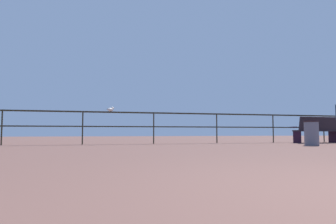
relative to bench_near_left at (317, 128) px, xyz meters
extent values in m
cube|color=black|center=(-6.20, 0.80, 0.54)|extent=(19.35, 0.05, 0.05)
cube|color=black|center=(-6.20, 0.80, 0.05)|extent=(19.35, 0.04, 0.04)
cylinder|color=black|center=(-11.03, 0.80, -0.01)|extent=(0.04, 0.04, 1.09)
cylinder|color=black|center=(-8.62, 0.80, -0.01)|extent=(0.04, 0.04, 1.09)
cylinder|color=black|center=(-6.20, 0.80, -0.01)|extent=(0.04, 0.04, 1.09)
cylinder|color=black|center=(-3.78, 0.80, -0.01)|extent=(0.04, 0.04, 1.09)
cylinder|color=black|center=(-1.36, 0.80, -0.01)|extent=(0.04, 0.04, 1.09)
cylinder|color=black|center=(1.06, 0.80, -0.01)|extent=(0.04, 0.04, 1.09)
cube|color=black|center=(0.00, 0.09, -0.09)|extent=(1.80, 0.51, 0.05)
cube|color=black|center=(0.00, -0.11, 0.17)|extent=(1.79, 0.22, 0.53)
cube|color=black|center=(0.85, 0.13, -0.32)|extent=(0.06, 0.39, 0.46)
cube|color=black|center=(0.84, 0.29, 0.05)|extent=(0.05, 0.30, 0.04)
cube|color=black|center=(-0.86, 0.05, -0.32)|extent=(0.06, 0.39, 0.46)
cube|color=black|center=(-0.86, 0.22, 0.05)|extent=(0.05, 0.30, 0.04)
ellipsoid|color=silver|center=(-7.72, 0.80, 0.62)|extent=(0.26, 0.25, 0.12)
ellipsoid|color=#8B919D|center=(-7.72, 0.80, 0.64)|extent=(0.22, 0.21, 0.04)
sphere|color=silver|center=(-7.64, 0.87, 0.68)|extent=(0.10, 0.10, 0.10)
cone|color=gold|center=(-7.59, 0.92, 0.68)|extent=(0.06, 0.06, 0.04)
cube|color=#8B919D|center=(-7.81, 0.72, 0.63)|extent=(0.10, 0.09, 0.02)
cylinder|color=slate|center=(-1.82, -1.81, -0.20)|extent=(0.42, 0.42, 0.71)
cylinder|color=black|center=(-1.82, -1.81, 0.18)|extent=(0.44, 0.44, 0.04)
camera|label=1|loc=(-8.42, -9.43, -0.15)|focal=31.63mm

